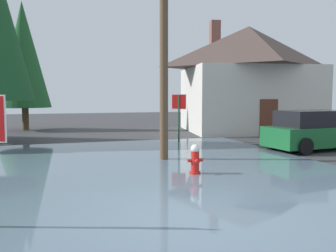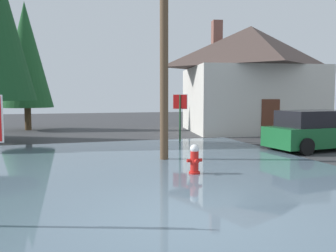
{
  "view_description": "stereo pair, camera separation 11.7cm",
  "coord_description": "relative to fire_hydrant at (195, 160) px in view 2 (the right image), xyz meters",
  "views": [
    {
      "loc": [
        -2.14,
        -5.57,
        2.17
      ],
      "look_at": [
        1.13,
        5.02,
        1.22
      ],
      "focal_mm": 37.52,
      "sensor_mm": 36.0,
      "label": 1
    },
    {
      "loc": [
        -2.03,
        -5.6,
        2.17
      ],
      "look_at": [
        1.13,
        5.02,
        1.22
      ],
      "focal_mm": 37.52,
      "sensor_mm": 36.0,
      "label": 2
    }
  ],
  "objects": [
    {
      "name": "pine_tree_far_center",
      "position": [
        -5.6,
        15.08,
        4.31
      ],
      "size": [
        3.22,
        3.22,
        8.05
      ],
      "color": "#4C3823",
      "rests_on": "ground"
    },
    {
      "name": "parked_car",
      "position": [
        6.41,
        2.88,
        0.34
      ],
      "size": [
        4.63,
        2.32,
        1.6
      ],
      "color": "#195B2D",
      "rests_on": "ground"
    },
    {
      "name": "house",
      "position": [
        7.66,
        10.54,
        2.91
      ],
      "size": [
        8.85,
        7.87,
        6.92
      ],
      "color": "beige",
      "rests_on": "ground"
    },
    {
      "name": "ground_plane",
      "position": [
        -1.37,
        -3.27,
        -0.47
      ],
      "size": [
        80.0,
        80.0,
        0.1
      ],
      "primitive_type": "cube",
      "color": "#38383A"
    },
    {
      "name": "flood_puddle",
      "position": [
        -1.59,
        0.79,
        -0.4
      ],
      "size": [
        12.21,
        13.4,
        0.05
      ],
      "primitive_type": "cube",
      "color": "slate",
      "rests_on": "ground"
    },
    {
      "name": "utility_pole",
      "position": [
        -0.19,
        2.37,
        3.71
      ],
      "size": [
        1.6,
        0.28,
        7.92
      ],
      "color": "brown",
      "rests_on": "ground"
    },
    {
      "name": "fire_hydrant",
      "position": [
        0.0,
        0.0,
        0.0
      ],
      "size": [
        0.43,
        0.37,
        0.86
      ],
      "color": "red",
      "rests_on": "ground"
    },
    {
      "name": "stop_sign_far",
      "position": [
        1.8,
        6.61,
        1.18
      ],
      "size": [
        0.59,
        0.39,
        2.25
      ],
      "color": "#1E4C28",
      "rests_on": "ground"
    }
  ]
}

